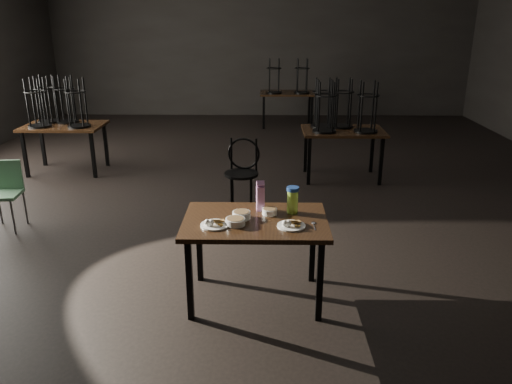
{
  "coord_description": "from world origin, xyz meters",
  "views": [
    {
      "loc": [
        0.07,
        -6.35,
        2.35
      ],
      "look_at": [
        0.01,
        -2.13,
        0.85
      ],
      "focal_mm": 35.0,
      "sensor_mm": 36.0,
      "label": 1
    }
  ],
  "objects_px": {
    "main_table": "(255,228)",
    "school_chair": "(4,189)",
    "water_bottle": "(293,200)",
    "bentwood_chair": "(242,168)",
    "juice_carton": "(260,196)"
  },
  "relations": [
    {
      "from": "water_bottle",
      "to": "bentwood_chair",
      "type": "relative_size",
      "value": 0.26
    },
    {
      "from": "water_bottle",
      "to": "bentwood_chair",
      "type": "height_order",
      "value": "water_bottle"
    },
    {
      "from": "water_bottle",
      "to": "school_chair",
      "type": "relative_size",
      "value": 0.3
    },
    {
      "from": "water_bottle",
      "to": "bentwood_chair",
      "type": "bearing_deg",
      "value": 104.31
    },
    {
      "from": "water_bottle",
      "to": "bentwood_chair",
      "type": "xyz_separation_m",
      "value": [
        -0.52,
        2.03,
        -0.34
      ]
    },
    {
      "from": "main_table",
      "to": "bentwood_chair",
      "type": "height_order",
      "value": "bentwood_chair"
    },
    {
      "from": "school_chair",
      "to": "bentwood_chair",
      "type": "bearing_deg",
      "value": 8.24
    },
    {
      "from": "main_table",
      "to": "school_chair",
      "type": "distance_m",
      "value": 3.29
    },
    {
      "from": "main_table",
      "to": "water_bottle",
      "type": "bearing_deg",
      "value": 25.73
    },
    {
      "from": "bentwood_chair",
      "to": "school_chair",
      "type": "xyz_separation_m",
      "value": [
        -2.71,
        -0.65,
        -0.06
      ]
    },
    {
      "from": "juice_carton",
      "to": "school_chair",
      "type": "relative_size",
      "value": 0.34
    },
    {
      "from": "juice_carton",
      "to": "water_bottle",
      "type": "distance_m",
      "value": 0.28
    },
    {
      "from": "bentwood_chair",
      "to": "main_table",
      "type": "bearing_deg",
      "value": -76.79
    },
    {
      "from": "bentwood_chair",
      "to": "school_chair",
      "type": "distance_m",
      "value": 2.79
    },
    {
      "from": "water_bottle",
      "to": "bentwood_chair",
      "type": "distance_m",
      "value": 2.12
    }
  ]
}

